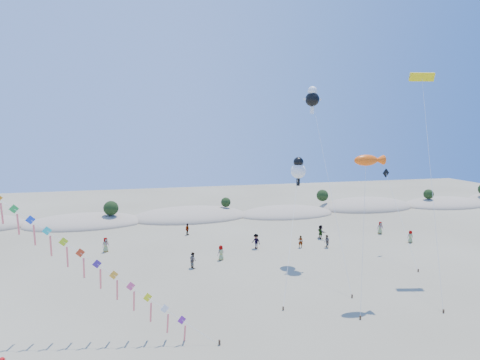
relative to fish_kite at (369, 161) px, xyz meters
name	(u,v)px	position (x,y,z in m)	size (l,w,h in m)	color
dune_ridge	(196,217)	(-9.90, 34.14, -11.56)	(145.30, 11.49, 5.57)	gray
fish_kite	(369,161)	(0.00, 0.00, 0.00)	(3.99, 4.42, 12.17)	#3F2D1E
cartoon_kite_low	(298,169)	(-1.99, 10.45, -1.68)	(6.60, 12.36, 11.30)	#3F2D1E
cartoon_kite_high	(312,98)	(-0.29, 11.04, 5.89)	(2.00, 12.08, 18.81)	#3F2D1E
parafoil_kite	(422,80)	(8.56, 5.06, 7.33)	(5.65, 10.24, 19.75)	#3F2D1E
dark_kite	(393,193)	(9.20, 9.82, -4.61)	(1.62, 7.96, 9.72)	#3F2D1E
beachgoers	(274,239)	(-2.78, 15.78, -10.82)	(37.96, 14.13, 1.81)	slate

